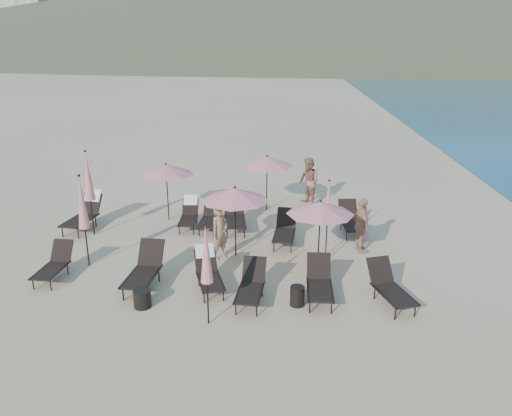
# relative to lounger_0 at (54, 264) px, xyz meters

# --- Properties ---
(ground) EXTENTS (800.00, 800.00, 0.00)m
(ground) POSITION_rel_lounger_0_xyz_m (5.08, -0.54, -0.40)
(ground) COLOR #D6BA8C
(ground) RESTS_ON ground
(volcanic_headland) EXTENTS (690.00, 690.00, 55.00)m
(volcanic_headland) POSITION_rel_lounger_0_xyz_m (76.45, 302.08, 26.09)
(volcanic_headland) COLOR brown
(volcanic_headland) RESTS_ON ground
(hotel_skyline) EXTENTS (109.00, 82.00, 55.00)m
(hotel_skyline) POSITION_rel_lounger_0_xyz_m (-88.54, 270.67, 23.78)
(hotel_skyline) COLOR beige
(hotel_skyline) RESTS_ON ground
(lounger_0) EXTENTS (0.65, 1.53, 0.87)m
(lounger_0) POSITION_rel_lounger_0_xyz_m (0.00, 0.00, 0.00)
(lounger_0) COLOR black
(lounger_0) RESTS_ON ground
(lounger_1) EXTENTS (0.79, 1.81, 1.02)m
(lounger_1) POSITION_rel_lounger_0_xyz_m (2.55, -0.30, 0.07)
(lounger_1) COLOR black
(lounger_1) RESTS_ON ground
(lounger_2) EXTENTS (1.01, 1.66, 0.97)m
(lounger_2) POSITION_rel_lounger_0_xyz_m (4.21, -0.28, 0.06)
(lounger_2) COLOR black
(lounger_2) RESTS_ON ground
(lounger_3) EXTENTS (0.73, 1.60, 0.90)m
(lounger_3) POSITION_rel_lounger_0_xyz_m (5.36, -0.90, 0.01)
(lounger_3) COLOR black
(lounger_3) RESTS_ON ground
(lounger_4) EXTENTS (0.63, 1.61, 0.93)m
(lounger_4) POSITION_rel_lounger_0_xyz_m (7.03, -0.66, 0.03)
(lounger_4) COLOR black
(lounger_4) RESTS_ON ground
(lounger_5) EXTENTS (1.09, 1.73, 0.93)m
(lounger_5) POSITION_rel_lounger_0_xyz_m (8.72, -0.80, 0.03)
(lounger_5) COLOR black
(lounger_5) RESTS_ON ground
(lounger_6) EXTENTS (0.94, 1.94, 1.16)m
(lounger_6) POSITION_rel_lounger_0_xyz_m (-0.65, 3.77, 0.15)
(lounger_6) COLOR black
(lounger_6) RESTS_ON ground
(lounger_7) EXTENTS (0.64, 1.55, 0.95)m
(lounger_7) POSITION_rel_lounger_0_xyz_m (2.87, 4.10, 0.05)
(lounger_7) COLOR black
(lounger_7) RESTS_ON ground
(lounger_8) EXTENTS (0.62, 1.54, 0.87)m
(lounger_8) POSITION_rel_lounger_0_xyz_m (3.61, 3.93, 0.00)
(lounger_8) COLOR black
(lounger_8) RESTS_ON ground
(lounger_9) EXTENTS (0.92, 1.86, 1.03)m
(lounger_9) POSITION_rel_lounger_0_xyz_m (4.45, 3.93, 0.08)
(lounger_9) COLOR black
(lounger_9) RESTS_ON ground
(lounger_10) EXTENTS (0.76, 1.70, 0.95)m
(lounger_10) POSITION_rel_lounger_0_xyz_m (6.15, 2.84, 0.04)
(lounger_10) COLOR black
(lounger_10) RESTS_ON ground
(lounger_11) EXTENTS (0.75, 1.69, 0.95)m
(lounger_11) POSITION_rel_lounger_0_xyz_m (8.32, 3.90, 0.04)
(lounger_11) COLOR black
(lounger_11) RESTS_ON ground
(umbrella_open_0) EXTENTS (2.00, 2.00, 2.15)m
(umbrella_open_0) POSITION_rel_lounger_0_xyz_m (4.70, 1.77, 1.50)
(umbrella_open_0) COLOR black
(umbrella_open_0) RESTS_ON ground
(umbrella_open_1) EXTENTS (1.86, 1.86, 2.01)m
(umbrella_open_1) POSITION_rel_lounger_0_xyz_m (7.10, 1.08, 1.37)
(umbrella_open_1) COLOR black
(umbrella_open_1) RESTS_ON ground
(umbrella_open_2) EXTENTS (1.93, 1.93, 2.08)m
(umbrella_open_2) POSITION_rel_lounger_0_xyz_m (2.00, 4.72, 1.43)
(umbrella_open_2) COLOR black
(umbrella_open_2) RESTS_ON ground
(umbrella_open_3) EXTENTS (1.98, 1.98, 2.13)m
(umbrella_open_3) POSITION_rel_lounger_0_xyz_m (5.45, 6.00, 1.48)
(umbrella_open_3) COLOR black
(umbrella_open_3) RESTS_ON ground
(umbrella_closed_0) EXTENTS (0.29, 0.29, 2.44)m
(umbrella_closed_0) POSITION_rel_lounger_0_xyz_m (4.47, -2.01, 1.29)
(umbrella_closed_0) COLOR black
(umbrella_closed_0) RESTS_ON ground
(umbrella_closed_1) EXTENTS (0.28, 0.28, 2.36)m
(umbrella_closed_1) POSITION_rel_lounger_0_xyz_m (7.38, 1.91, 1.24)
(umbrella_closed_1) COLOR black
(umbrella_closed_1) RESTS_ON ground
(umbrella_closed_2) EXTENTS (0.33, 0.33, 2.84)m
(umbrella_closed_2) POSITION_rel_lounger_0_xyz_m (-0.12, 3.14, 1.57)
(umbrella_closed_2) COLOR black
(umbrella_closed_2) RESTS_ON ground
(umbrella_closed_3) EXTENTS (0.31, 0.31, 2.68)m
(umbrella_closed_3) POSITION_rel_lounger_0_xyz_m (0.61, 0.81, 1.46)
(umbrella_closed_3) COLOR black
(umbrella_closed_3) RESTS_ON ground
(side_table_0) EXTENTS (0.43, 0.43, 0.43)m
(side_table_0) POSITION_rel_lounger_0_xyz_m (2.77, -1.38, -0.19)
(side_table_0) COLOR black
(side_table_0) RESTS_ON ground
(side_table_1) EXTENTS (0.35, 0.35, 0.49)m
(side_table_1) POSITION_rel_lounger_0_xyz_m (6.48, -1.06, -0.16)
(side_table_1) COLOR black
(side_table_1) RESTS_ON ground
(beachgoer_a) EXTENTS (0.67, 0.70, 1.62)m
(beachgoer_a) POSITION_rel_lounger_0_xyz_m (4.28, 1.53, 0.40)
(beachgoer_a) COLOR #9F7556
(beachgoer_a) RESTS_ON ground
(beachgoer_b) EXTENTS (1.04, 1.12, 1.84)m
(beachgoer_b) POSITION_rel_lounger_0_xyz_m (7.02, 6.74, 0.51)
(beachgoer_b) COLOR #9B6550
(beachgoer_b) RESTS_ON ground
(beachgoer_c) EXTENTS (0.62, 1.06, 1.70)m
(beachgoer_c) POSITION_rel_lounger_0_xyz_m (8.44, 2.27, 0.44)
(beachgoer_c) COLOR tan
(beachgoer_c) RESTS_ON ground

